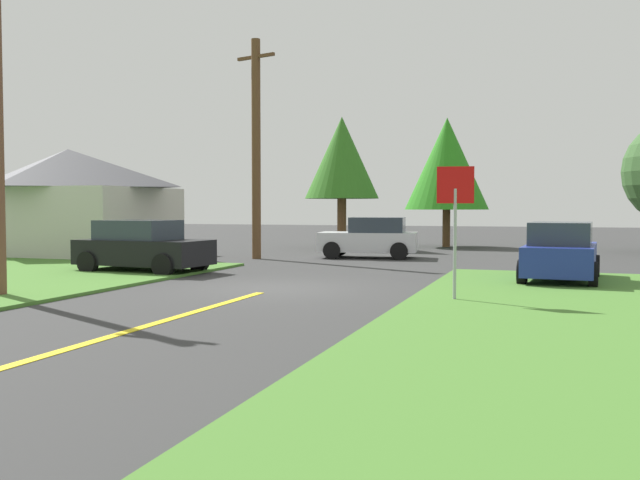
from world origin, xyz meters
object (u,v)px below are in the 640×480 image
Objects in this scene: parked_car_near_building at (143,247)px; oak_tree_right at (447,164)px; utility_pole_mid at (256,147)px; car_approaching_junction at (371,238)px; stop_sign at (455,207)px; oak_tree_left at (342,158)px; barn at (69,202)px; car_on_crossroad at (561,253)px.

oak_tree_right reaches higher than parked_car_near_building.
car_approaching_junction is at bearing 24.53° from utility_pole_mid.
stop_sign is 0.68× the size of parked_car_near_building.
barn is at bearing -138.66° from oak_tree_left.
car_on_crossroad is at bearing -71.67° from oak_tree_right.
oak_tree_left is (-2.93, 5.82, 3.61)m from car_approaching_junction.
car_approaching_junction is at bearing -101.38° from oak_tree_right.
parked_car_near_building is 7.47m from utility_pole_mid.
utility_pole_mid is at bearing 17.26° from car_approaching_junction.
oak_tree_right is 0.83× the size of barn.
oak_tree_right is (-3.16, 20.98, 2.20)m from stop_sign.
oak_tree_right reaches higher than barn.
utility_pole_mid is 1.30× the size of oak_tree_right.
car_approaching_junction is at bearing -63.29° from oak_tree_left.
car_approaching_junction is 1.02× the size of car_on_crossroad.
parked_car_near_building is at bearing -98.75° from oak_tree_left.
stop_sign is 0.45× the size of oak_tree_left.
oak_tree_right is at bearing -108.65° from car_approaching_junction.
utility_pole_mid is (0.99, 6.50, 3.55)m from parked_car_near_building.
oak_tree_right reaches higher than oak_tree_left.
car_on_crossroad is at bearing -13.88° from barn.
oak_tree_left is at bearing -73.47° from stop_sign.
parked_car_near_building is 9.46m from barn.
oak_tree_right is at bearing 61.05° from utility_pole_mid.
oak_tree_left is (1.20, 7.70, 0.07)m from utility_pole_mid.
oak_tree_left is (2.18, 14.20, 3.61)m from parked_car_near_building.
stop_sign is at bearing -81.44° from oak_tree_right.
barn is at bearing 146.08° from parked_car_near_building.
car_approaching_junction is at bearing 11.48° from barn.
oak_tree_left is (-10.02, 13.15, 3.61)m from car_on_crossroad.
car_approaching_junction is 0.51× the size of barn.
car_approaching_junction is 9.56m from oak_tree_right.
barn is at bearing -141.49° from oak_tree_right.
car_on_crossroad is 0.95× the size of parked_car_near_building.
car_on_crossroad is 17.29m from oak_tree_right.
parked_car_near_building is (-10.03, 3.85, -1.22)m from stop_sign.
stop_sign is 0.71× the size of car_approaching_junction.
stop_sign is 19.82m from oak_tree_left.
car_on_crossroad is 0.61× the size of oak_tree_right.
car_approaching_junction is 0.48× the size of utility_pole_mid.
barn reaches higher than stop_sign.
barn is at bearing 4.21° from car_approaching_junction.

